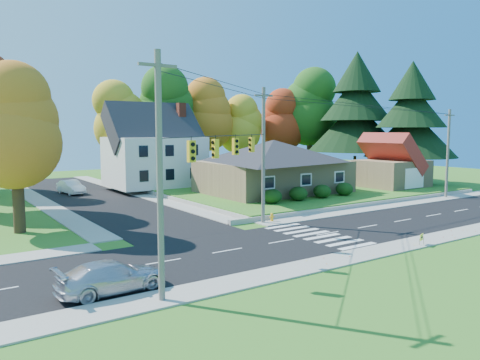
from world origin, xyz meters
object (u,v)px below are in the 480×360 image
Objects in this scene: ranch_house at (273,165)px; silver_sedan at (112,277)px; white_car at (71,187)px; fire_hydrant at (272,218)px.

silver_sedan is (-23.81, -19.03, -2.57)m from ranch_house.
white_car reaches higher than fire_hydrant.
silver_sedan is 1.04× the size of white_car.
fire_hydrant is at bearing -78.83° from white_car.
white_car is at bearing 108.99° from fire_hydrant.
fire_hydrant is (-8.61, -10.74, -2.94)m from ranch_house.
fire_hydrant is (15.20, 8.29, -0.37)m from silver_sedan.
silver_sedan is 17.32m from fire_hydrant.
white_car is (6.79, 32.73, 0.06)m from silver_sedan.
ranch_house is 21.14× the size of fire_hydrant.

